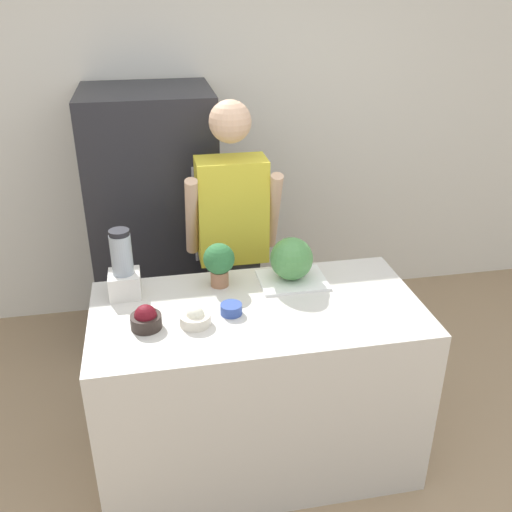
# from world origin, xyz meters

# --- Properties ---
(wall_back) EXTENTS (8.00, 0.06, 2.60)m
(wall_back) POSITION_xyz_m (0.00, 2.12, 1.30)
(wall_back) COLOR white
(wall_back) RESTS_ON ground_plane
(counter_island) EXTENTS (1.56, 0.79, 0.92)m
(counter_island) POSITION_xyz_m (0.00, 0.40, 0.46)
(counter_island) COLOR beige
(counter_island) RESTS_ON ground_plane
(refrigerator) EXTENTS (0.80, 0.75, 1.71)m
(refrigerator) POSITION_xyz_m (-0.44, 1.71, 0.86)
(refrigerator) COLOR #232328
(refrigerator) RESTS_ON ground_plane
(person) EXTENTS (0.53, 0.27, 1.75)m
(person) POSITION_xyz_m (-0.01, 1.11, 0.91)
(person) COLOR #333338
(person) RESTS_ON ground_plane
(cutting_board) EXTENTS (0.34, 0.27, 0.01)m
(cutting_board) POSITION_xyz_m (0.22, 0.61, 0.93)
(cutting_board) COLOR white
(cutting_board) RESTS_ON counter_island
(watermelon) EXTENTS (0.22, 0.22, 0.22)m
(watermelon) POSITION_xyz_m (0.22, 0.63, 1.05)
(watermelon) COLOR #4C8C47
(watermelon) RESTS_ON cutting_board
(bowl_cherries) EXTENTS (0.14, 0.14, 0.11)m
(bowl_cherries) POSITION_xyz_m (-0.52, 0.32, 0.97)
(bowl_cherries) COLOR #2D231E
(bowl_cherries) RESTS_ON counter_island
(bowl_cream) EXTENTS (0.14, 0.14, 0.09)m
(bowl_cream) POSITION_xyz_m (-0.30, 0.31, 0.96)
(bowl_cream) COLOR beige
(bowl_cream) RESTS_ON counter_island
(bowl_small_blue) EXTENTS (0.10, 0.10, 0.05)m
(bowl_small_blue) POSITION_xyz_m (-0.13, 0.36, 0.95)
(bowl_small_blue) COLOR #334C9E
(bowl_small_blue) RESTS_ON counter_island
(blender) EXTENTS (0.15, 0.15, 0.34)m
(blender) POSITION_xyz_m (-0.61, 0.63, 1.06)
(blender) COLOR silver
(blender) RESTS_ON counter_island
(potted_plant) EXTENTS (0.16, 0.16, 0.23)m
(potted_plant) POSITION_xyz_m (-0.15, 0.64, 1.06)
(potted_plant) COLOR #996647
(potted_plant) RESTS_ON counter_island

